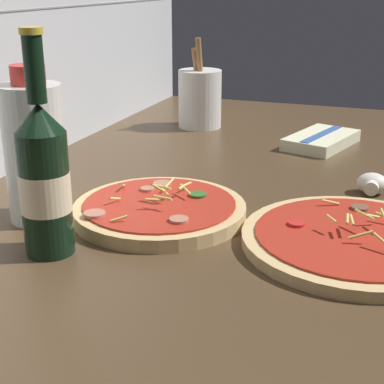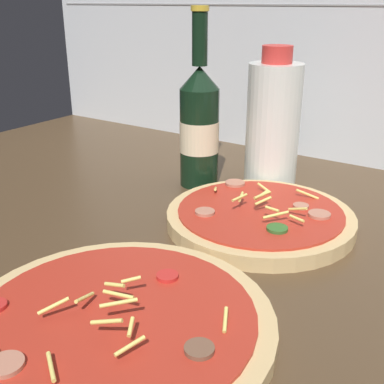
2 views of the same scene
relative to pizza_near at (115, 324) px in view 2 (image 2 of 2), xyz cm
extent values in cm
cube|color=#4C3823|center=(8.97, 15.70, -2.16)|extent=(160.00, 90.00, 2.50)
cylinder|color=tan|center=(0.00, 0.07, -0.14)|extent=(29.36, 29.36, 1.53)
cylinder|color=#B22D1E|center=(0.00, 0.07, 0.78)|extent=(25.84, 25.84, 0.30)
cylinder|color=#B7755B|center=(-2.50, -9.61, 1.13)|extent=(2.93, 2.93, 0.40)
cylinder|color=red|center=(0.18, 7.75, 1.13)|extent=(2.28, 2.28, 0.40)
cylinder|color=brown|center=(9.32, 0.31, 1.13)|extent=(2.52, 2.52, 0.40)
cylinder|color=#EADB6B|center=(-0.92, 1.22, 3.16)|extent=(2.23, 0.60, 0.77)
cylinder|color=#EADB6B|center=(2.14, -3.07, 3.04)|extent=(2.82, 1.31, 1.07)
cylinder|color=#EADB6B|center=(-2.94, -0.70, 2.09)|extent=(1.19, 3.00, 1.32)
cylinder|color=#EADB6B|center=(9.01, 4.45, 1.44)|extent=(1.52, 2.52, 1.04)
cylinder|color=#EADB6B|center=(-0.67, 3.19, 2.78)|extent=(1.59, 1.62, 0.64)
cylinder|color=#EADB6B|center=(4.75, -3.29, 1.94)|extent=(1.16, 2.81, 0.71)
cylinder|color=#EADB6B|center=(-0.03, 0.71, 2.73)|extent=(3.12, 0.99, 0.45)
cylinder|color=#EADB6B|center=(1.31, -0.71, 3.17)|extent=(2.44, 2.71, 0.49)
cylinder|color=#EADB6B|center=(3.49, -1.70, 2.23)|extent=(1.26, 1.82, 0.83)
cylinder|color=#EADB6B|center=(0.98, -8.05, 1.51)|extent=(2.85, 2.03, 0.44)
cylinder|color=#EADB6B|center=(-4.12, -3.29, 2.22)|extent=(1.96, 2.55, 1.29)
cylinder|color=tan|center=(0.72, 27.74, 0.06)|extent=(25.07, 25.07, 1.94)
cylinder|color=#B22D1E|center=(0.72, 27.74, 1.18)|extent=(22.07, 22.07, 0.30)
cylinder|color=#B7755B|center=(4.90, 31.54, 1.53)|extent=(2.13, 2.13, 0.40)
cylinder|color=#B7755B|center=(-6.79, 34.21, 1.53)|extent=(2.99, 2.99, 0.40)
cylinder|color=#B7755B|center=(-4.80, 22.63, 1.53)|extent=(2.62, 2.62, 0.40)
cylinder|color=#336628|center=(5.15, 23.43, 1.53)|extent=(2.62, 2.62, 0.40)
cylinder|color=#B7755B|center=(7.92, 30.31, 1.53)|extent=(2.89, 2.89, 0.40)
cylinder|color=#EADB6B|center=(0.99, 27.31, 3.67)|extent=(0.99, 2.85, 0.40)
cylinder|color=#EADB6B|center=(-1.67, 26.22, 3.09)|extent=(0.83, 2.97, 0.37)
cylinder|color=#EADB6B|center=(3.44, 25.43, 2.99)|extent=(1.89, 0.44, 0.45)
cylinder|color=#EADB6B|center=(4.15, 25.01, 2.51)|extent=(2.58, 2.71, 0.85)
cylinder|color=#EADB6B|center=(-7.71, 30.01, 1.78)|extent=(1.42, 2.14, 0.89)
cylinder|color=#EADB6B|center=(1.28, 27.24, 2.96)|extent=(1.72, 2.17, 1.04)
cylinder|color=#EADB6B|center=(-1.66, 33.69, 2.01)|extent=(2.45, 0.81, 1.16)
cylinder|color=#EADB6B|center=(5.70, 28.32, 2.49)|extent=(2.75, 0.90, 1.25)
cylinder|color=#EADB6B|center=(6.67, 25.74, 2.38)|extent=(2.13, 0.85, 0.44)
cylinder|color=#EADB6B|center=(0.72, 27.80, 3.48)|extent=(1.04, 2.41, 0.95)
cylinder|color=#EADB6B|center=(-2.03, 27.28, 2.77)|extent=(1.22, 2.65, 0.50)
cylinder|color=#EADB6B|center=(4.30, 35.29, 1.87)|extent=(3.18, 1.51, 1.41)
cylinder|color=black|center=(-14.71, 36.31, 6.90)|extent=(6.20, 6.20, 15.61)
cone|color=black|center=(-14.71, 36.31, 16.44)|extent=(6.20, 6.20, 3.48)
cylinder|color=black|center=(-14.71, 36.31, 22.05)|extent=(2.36, 2.36, 7.74)
cylinder|color=gold|center=(-14.71, 36.31, 26.32)|extent=(2.71, 2.71, 0.80)
cylinder|color=beige|center=(-14.71, 36.31, 7.21)|extent=(6.26, 6.26, 4.99)
cylinder|color=silver|center=(-5.52, 43.77, 8.76)|extent=(8.56, 8.56, 19.33)
cylinder|color=red|center=(-5.52, 43.77, 19.75)|extent=(4.71, 4.71, 2.64)
camera|label=1|loc=(-72.26, -3.57, 31.80)|focal=55.00mm
camera|label=2|loc=(26.10, -26.03, 27.37)|focal=45.00mm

